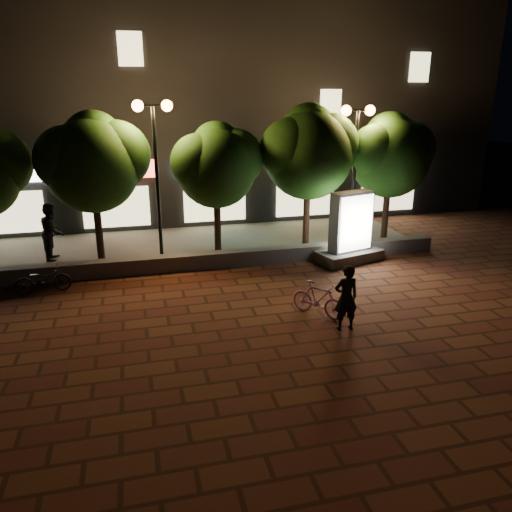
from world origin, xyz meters
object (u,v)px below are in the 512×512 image
object	(u,v)px
street_lamp_left	(155,140)
street_lamp_right	(356,140)
pedestrian	(52,231)
tree_far_right	(391,153)
tree_mid	(217,163)
ad_kiosk	(350,234)
scooter_parked	(43,280)
tree_left	(93,159)
scooter_pink	(318,299)
tree_right	(309,149)
rider	(346,298)

from	to	relation	value
street_lamp_left	street_lamp_right	size ratio (longest dim) A/B	1.04
pedestrian	tree_far_right	bearing A→B (deg)	-88.13
tree_far_right	pedestrian	distance (m)	12.30
tree_mid	ad_kiosk	size ratio (longest dim) A/B	1.86
ad_kiosk	scooter_parked	distance (m)	9.71
scooter_parked	pedestrian	world-z (taller)	pedestrian
tree_left	street_lamp_right	world-z (taller)	street_lamp_right
ad_kiosk	scooter_pink	distance (m)	4.68
street_lamp_left	scooter_pink	size ratio (longest dim) A/B	3.42
tree_left	street_lamp_right	bearing A→B (deg)	-1.68
ad_kiosk	pedestrian	xyz separation A→B (m)	(-9.72, 2.41, 0.09)
tree_right	ad_kiosk	world-z (taller)	tree_right
scooter_pink	pedestrian	distance (m)	9.50
tree_mid	street_lamp_left	size ratio (longest dim) A/B	0.87
tree_left	street_lamp_right	size ratio (longest dim) A/B	0.98
tree_far_right	rider	world-z (taller)	tree_far_right
street_lamp_left	street_lamp_right	distance (m)	7.00
rider	pedestrian	world-z (taller)	pedestrian
tree_left	tree_right	xyz separation A→B (m)	(7.30, 0.00, 0.12)
scooter_parked	ad_kiosk	bearing A→B (deg)	-93.00
tree_far_right	pedestrian	xyz separation A→B (m)	(-12.07, 0.45, -2.32)
ad_kiosk	tree_mid	bearing A→B (deg)	154.65
tree_mid	ad_kiosk	world-z (taller)	tree_mid
scooter_pink	tree_right	bearing A→B (deg)	33.39
pedestrian	tree_left	bearing A→B (deg)	-101.84
street_lamp_left	rider	world-z (taller)	street_lamp_left
tree_left	scooter_pink	xyz separation A→B (m)	(5.54, -5.82, -2.99)
tree_far_right	scooter_parked	distance (m)	12.64
ad_kiosk	scooter_parked	bearing A→B (deg)	-177.04
tree_mid	street_lamp_left	world-z (taller)	street_lamp_left
scooter_pink	rider	world-z (taller)	rider
street_lamp_left	tree_left	bearing A→B (deg)	172.30
scooter_parked	pedestrian	distance (m)	2.98
rider	tree_mid	bearing A→B (deg)	-74.43
tree_left	pedestrian	bearing A→B (deg)	164.18
street_lamp_left	scooter_pink	world-z (taller)	street_lamp_left
street_lamp_left	scooter_parked	size ratio (longest dim) A/B	3.37
street_lamp_right	rider	distance (m)	7.74
ad_kiosk	scooter_pink	bearing A→B (deg)	-123.93
tree_right	street_lamp_left	xyz separation A→B (m)	(-5.36, -0.26, 0.46)
tree_mid	tree_right	bearing A→B (deg)	0.00
tree_right	rider	xyz separation A→B (m)	(-1.40, -6.69, -2.74)
street_lamp_right	scooter_parked	bearing A→B (deg)	-168.15
street_lamp_right	rider	xyz separation A→B (m)	(-3.04, -6.42, -3.07)
scooter_pink	scooter_parked	xyz separation A→B (m)	(-7.08, 3.36, -0.05)
street_lamp_right	pedestrian	world-z (taller)	street_lamp_right
rider	scooter_parked	xyz separation A→B (m)	(-7.44, 4.22, -0.42)
tree_mid	scooter_parked	distance (m)	6.68
street_lamp_right	scooter_pink	xyz separation A→B (m)	(-3.40, -5.56, -3.44)
street_lamp_left	ad_kiosk	size ratio (longest dim) A/B	2.14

